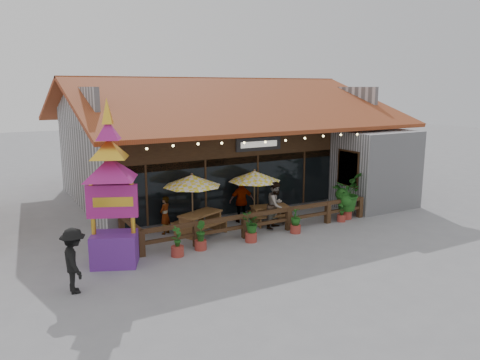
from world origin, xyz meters
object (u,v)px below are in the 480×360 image
umbrella_right (255,176)px  pedestrian (74,261)px  thai_sign_tower (110,173)px  tropical_plant (347,193)px  umbrella_left (192,181)px  picnic_table_left (200,220)px  picnic_table_right (270,211)px

umbrella_right → pedestrian: size_ratio=1.56×
umbrella_right → thai_sign_tower: size_ratio=0.50×
pedestrian → umbrella_right: bearing=-67.4°
umbrella_right → tropical_plant: (3.87, -1.26, -0.90)m
umbrella_left → umbrella_right: size_ratio=0.91×
umbrella_right → pedestrian: 8.44m
picnic_table_left → pedestrian: pedestrian is taller
tropical_plant → picnic_table_left: bearing=169.8°
thai_sign_tower → tropical_plant: bearing=2.7°
thai_sign_tower → pedestrian: thai_sign_tower is taller
picnic_table_right → tropical_plant: tropical_plant is taller
umbrella_left → thai_sign_tower: bearing=-152.8°
tropical_plant → pedestrian: size_ratio=1.06×
tropical_plant → picnic_table_right: bearing=162.1°
thai_sign_tower → pedestrian: bearing=-135.2°
tropical_plant → thai_sign_tower: bearing=-177.3°
picnic_table_left → tropical_plant: bearing=-10.2°
thai_sign_tower → pedestrian: 2.95m
umbrella_left → thai_sign_tower: 4.04m
umbrella_right → picnic_table_left: 2.90m
thai_sign_tower → pedestrian: size_ratio=3.09×
picnic_table_right → pedestrian: bearing=-160.3°
tropical_plant → umbrella_right: bearing=162.0°
umbrella_left → tropical_plant: umbrella_left is taller
picnic_table_left → picnic_table_right: size_ratio=1.24×
umbrella_right → tropical_plant: 4.16m
umbrella_left → pedestrian: umbrella_left is taller
umbrella_left → picnic_table_right: umbrella_left is taller
picnic_table_left → picnic_table_right: (3.12, -0.10, -0.07)m
thai_sign_tower → picnic_table_right: bearing=12.5°
umbrella_right → picnic_table_left: umbrella_right is taller
picnic_table_left → picnic_table_right: bearing=-1.9°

